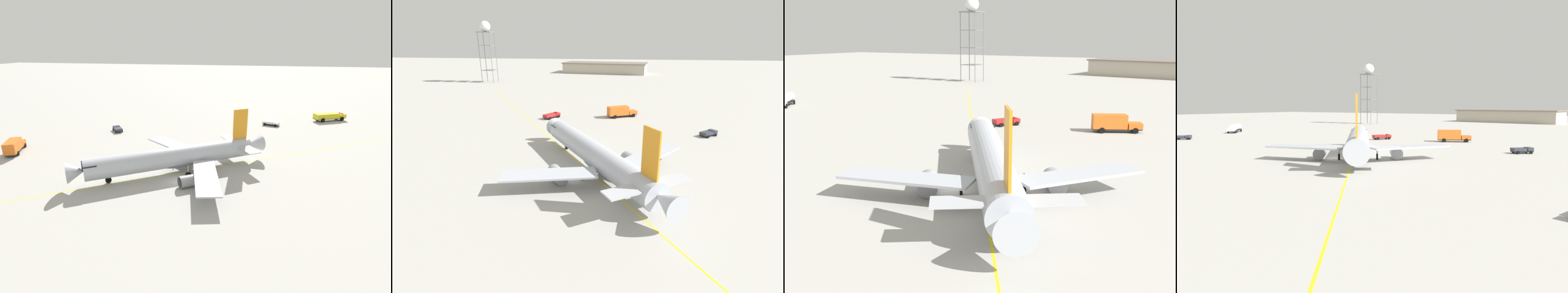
% 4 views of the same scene
% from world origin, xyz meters
% --- Properties ---
extents(ground_plane, '(600.00, 600.00, 0.00)m').
position_xyz_m(ground_plane, '(0.00, 0.00, 0.00)').
color(ground_plane, '#ADAAA3').
extents(airliner_main, '(27.72, 34.28, 11.24)m').
position_xyz_m(airliner_main, '(-4.27, -1.95, 2.88)').
color(airliner_main, '#B2B7C1').
rests_on(airliner_main, ground_plane).
extents(fuel_tanker_truck, '(7.64, 9.29, 2.87)m').
position_xyz_m(fuel_tanker_truck, '(68.56, -33.12, 1.59)').
color(fuel_tanker_truck, '#232326').
rests_on(fuel_tanker_truck, ground_plane).
extents(ops_pickup_truck, '(4.34, 5.27, 1.41)m').
position_xyz_m(ops_pickup_truck, '(12.06, -37.20, 0.81)').
color(ops_pickup_truck, '#232326').
rests_on(ops_pickup_truck, ground_plane).
extents(catering_truck_truck, '(8.60, 5.91, 3.10)m').
position_xyz_m(catering_truck_truck, '(-6.87, -40.93, 1.67)').
color(catering_truck_truck, '#232326').
rests_on(catering_truck_truck, ground_plane).
extents(radar_tower, '(6.73, 6.73, 29.18)m').
position_xyz_m(radar_tower, '(61.69, -107.29, 24.29)').
color(radar_tower, slate).
rests_on(radar_tower, ground_plane).
extents(terminal_shed, '(55.05, 26.33, 6.59)m').
position_xyz_m(terminal_shed, '(7.04, -159.21, 3.32)').
color(terminal_shed, '#B2A893').
rests_on(terminal_shed, ground_plane).
extents(taxiway_centreline, '(99.12, 154.35, 0.01)m').
position_xyz_m(taxiway_centreline, '(-0.41, -6.24, 0.00)').
color(taxiway_centreline, yellow).
rests_on(taxiway_centreline, ground_plane).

